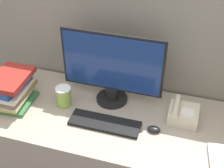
{
  "coord_description": "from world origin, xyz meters",
  "views": [
    {
      "loc": [
        0.37,
        -0.99,
        2.02
      ],
      "look_at": [
        -0.04,
        0.37,
        0.97
      ],
      "focal_mm": 50.0,
      "sensor_mm": 36.0,
      "label": 1
    }
  ],
  "objects_px": {
    "keyboard": "(105,123)",
    "mouse": "(154,129)",
    "book_stack": "(11,89)",
    "desk_telephone": "(183,114)",
    "coffee_cup": "(64,96)",
    "monitor": "(112,70)"
  },
  "relations": [
    {
      "from": "monitor",
      "to": "mouse",
      "type": "bearing_deg",
      "value": -33.45
    },
    {
      "from": "book_stack",
      "to": "mouse",
      "type": "bearing_deg",
      "value": -0.19
    },
    {
      "from": "book_stack",
      "to": "desk_telephone",
      "type": "xyz_separation_m",
      "value": [
        1.04,
        0.14,
        -0.05
      ]
    },
    {
      "from": "monitor",
      "to": "desk_telephone",
      "type": "xyz_separation_m",
      "value": [
        0.45,
        -0.06,
        -0.18
      ]
    },
    {
      "from": "monitor",
      "to": "coffee_cup",
      "type": "xyz_separation_m",
      "value": [
        -0.27,
        -0.13,
        -0.16
      ]
    },
    {
      "from": "mouse",
      "to": "desk_telephone",
      "type": "relative_size",
      "value": 0.42
    },
    {
      "from": "mouse",
      "to": "desk_telephone",
      "type": "distance_m",
      "value": 0.2
    },
    {
      "from": "coffee_cup",
      "to": "desk_telephone",
      "type": "bearing_deg",
      "value": 5.8
    },
    {
      "from": "keyboard",
      "to": "mouse",
      "type": "xyz_separation_m",
      "value": [
        0.28,
        0.03,
        0.01
      ]
    },
    {
      "from": "mouse",
      "to": "coffee_cup",
      "type": "distance_m",
      "value": 0.58
    },
    {
      "from": "mouse",
      "to": "monitor",
      "type": "bearing_deg",
      "value": 146.55
    },
    {
      "from": "monitor",
      "to": "keyboard",
      "type": "xyz_separation_m",
      "value": [
        0.03,
        -0.23,
        -0.22
      ]
    },
    {
      "from": "mouse",
      "to": "book_stack",
      "type": "xyz_separation_m",
      "value": [
        -0.9,
        0.0,
        0.08
      ]
    },
    {
      "from": "monitor",
      "to": "book_stack",
      "type": "height_order",
      "value": "monitor"
    },
    {
      "from": "desk_telephone",
      "to": "book_stack",
      "type": "bearing_deg",
      "value": -172.41
    },
    {
      "from": "monitor",
      "to": "keyboard",
      "type": "distance_m",
      "value": 0.32
    },
    {
      "from": "book_stack",
      "to": "desk_telephone",
      "type": "bearing_deg",
      "value": 7.59
    },
    {
      "from": "book_stack",
      "to": "desk_telephone",
      "type": "height_order",
      "value": "book_stack"
    },
    {
      "from": "keyboard",
      "to": "book_stack",
      "type": "height_order",
      "value": "book_stack"
    },
    {
      "from": "keyboard",
      "to": "book_stack",
      "type": "relative_size",
      "value": 1.37
    },
    {
      "from": "monitor",
      "to": "mouse",
      "type": "height_order",
      "value": "monitor"
    },
    {
      "from": "keyboard",
      "to": "desk_telephone",
      "type": "bearing_deg",
      "value": 21.81
    }
  ]
}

